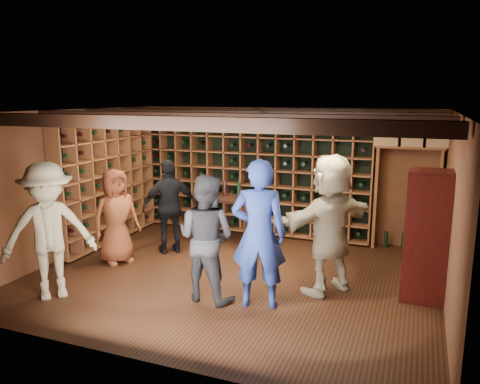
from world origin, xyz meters
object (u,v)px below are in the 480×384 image
at_px(guest_woman_black, 170,207).
at_px(tasting_table, 226,202).
at_px(display_cabinet, 425,239).
at_px(guest_red_floral, 116,216).
at_px(man_grey_suit, 206,238).
at_px(man_blue_shirt, 259,234).
at_px(guest_beige, 330,224).
at_px(guest_khaki, 49,231).

xyz_separation_m(guest_woman_black, tasting_table, (0.69, 0.85, -0.05)).
relative_size(display_cabinet, guest_red_floral, 1.11).
xyz_separation_m(display_cabinet, man_grey_suit, (-2.74, -1.04, 0.00)).
height_order(guest_red_floral, guest_woman_black, guest_woman_black).
bearing_deg(display_cabinet, man_blue_shirt, -153.41).
distance_m(man_grey_suit, tasting_table, 2.48).
distance_m(display_cabinet, guest_woman_black, 4.17).
height_order(man_blue_shirt, guest_beige, guest_beige).
xyz_separation_m(man_blue_shirt, man_grey_suit, (-0.73, -0.04, -0.12)).
bearing_deg(tasting_table, man_grey_suit, -65.96).
bearing_deg(tasting_table, guest_khaki, -105.14).
height_order(man_blue_shirt, guest_khaki, man_blue_shirt).
height_order(guest_khaki, tasting_table, guest_khaki).
relative_size(man_grey_suit, guest_beige, 0.87).
height_order(display_cabinet, tasting_table, display_cabinet).
bearing_deg(man_blue_shirt, guest_red_floral, -28.10).
relative_size(guest_woman_black, tasting_table, 1.33).
bearing_deg(guest_khaki, display_cabinet, -26.86).
bearing_deg(guest_red_floral, man_blue_shirt, -74.61).
distance_m(display_cabinet, man_grey_suit, 2.93).
bearing_deg(display_cabinet, tasting_table, 158.91).
height_order(guest_red_floral, tasting_table, guest_red_floral).
bearing_deg(man_grey_suit, man_blue_shirt, -170.45).
bearing_deg(display_cabinet, man_grey_suit, -159.16).
bearing_deg(man_blue_shirt, man_grey_suit, -10.32).
bearing_deg(guest_woman_black, display_cabinet, 131.57).
xyz_separation_m(display_cabinet, guest_khaki, (-4.73, -1.77, 0.08)).
relative_size(display_cabinet, tasting_table, 1.41).
bearing_deg(man_grey_suit, display_cabinet, -152.57).
xyz_separation_m(guest_khaki, tasting_table, (1.28, 3.10, -0.16)).
bearing_deg(man_blue_shirt, guest_khaki, 2.35).
bearing_deg(guest_woman_black, guest_beige, 124.96).
xyz_separation_m(man_grey_suit, guest_beige, (1.50, 0.84, 0.12)).
distance_m(man_grey_suit, guest_red_floral, 2.12).
bearing_deg(guest_beige, guest_red_floral, -53.01).
bearing_deg(man_grey_suit, guest_beige, -144.12).
relative_size(guest_beige, tasting_table, 1.59).
height_order(guest_beige, tasting_table, guest_beige).
bearing_deg(tasting_table, guest_woman_black, -121.76).
relative_size(guest_woman_black, guest_beige, 0.84).
bearing_deg(guest_beige, display_cabinet, 134.91).
distance_m(man_blue_shirt, tasting_table, 2.75).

